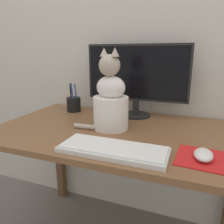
{
  "coord_description": "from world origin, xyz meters",
  "views": [
    {
      "loc": [
        0.31,
        -0.94,
        1.06
      ],
      "look_at": [
        0.0,
        -0.12,
        0.83
      ],
      "focal_mm": 35.0,
      "sensor_mm": 36.0,
      "label": 1
    }
  ],
  "objects_px": {
    "monitor": "(137,77)",
    "computer_mouse_right": "(204,155)",
    "keyboard": "(113,149)",
    "pen_cup": "(74,104)",
    "cat": "(111,100)"
  },
  "relations": [
    {
      "from": "keyboard",
      "to": "monitor",
      "type": "bearing_deg",
      "value": 95.48
    },
    {
      "from": "monitor",
      "to": "pen_cup",
      "type": "height_order",
      "value": "monitor"
    },
    {
      "from": "computer_mouse_right",
      "to": "pen_cup",
      "type": "height_order",
      "value": "pen_cup"
    },
    {
      "from": "monitor",
      "to": "computer_mouse_right",
      "type": "height_order",
      "value": "monitor"
    },
    {
      "from": "pen_cup",
      "to": "computer_mouse_right",
      "type": "bearing_deg",
      "value": -29.29
    },
    {
      "from": "pen_cup",
      "to": "cat",
      "type": "bearing_deg",
      "value": -33.48
    },
    {
      "from": "keyboard",
      "to": "pen_cup",
      "type": "relative_size",
      "value": 2.29
    },
    {
      "from": "monitor",
      "to": "pen_cup",
      "type": "xyz_separation_m",
      "value": [
        -0.39,
        -0.03,
        -0.18
      ]
    },
    {
      "from": "keyboard",
      "to": "computer_mouse_right",
      "type": "bearing_deg",
      "value": 9.57
    },
    {
      "from": "monitor",
      "to": "pen_cup",
      "type": "relative_size",
      "value": 3.27
    },
    {
      "from": "computer_mouse_right",
      "to": "cat",
      "type": "height_order",
      "value": "cat"
    },
    {
      "from": "monitor",
      "to": "cat",
      "type": "xyz_separation_m",
      "value": [
        -0.06,
        -0.25,
        -0.09
      ]
    },
    {
      "from": "computer_mouse_right",
      "to": "pen_cup",
      "type": "bearing_deg",
      "value": 150.71
    },
    {
      "from": "monitor",
      "to": "computer_mouse_right",
      "type": "distance_m",
      "value": 0.61
    },
    {
      "from": "keyboard",
      "to": "cat",
      "type": "distance_m",
      "value": 0.3
    }
  ]
}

